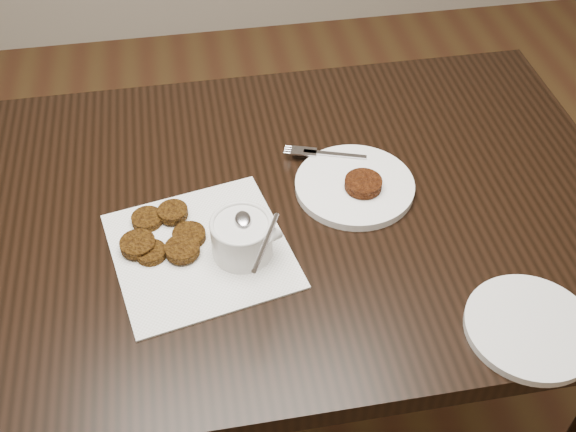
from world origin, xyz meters
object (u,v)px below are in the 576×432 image
at_px(napkin, 201,250).
at_px(table, 276,330).
at_px(plate_with_patty, 355,182).
at_px(plate_empty, 530,328).
at_px(sauce_ramekin, 241,222).

bearing_deg(napkin, table, 32.05).
height_order(table, napkin, napkin).
relative_size(napkin, plate_with_patty, 1.30).
xyz_separation_m(napkin, plate_empty, (0.47, -0.24, 0.00)).
bearing_deg(table, sauce_ramekin, -123.67).
bearing_deg(sauce_ramekin, plate_with_patty, 28.62).
relative_size(table, napkin, 4.55).
distance_m(table, plate_empty, 0.61).
xyz_separation_m(plate_with_patty, plate_empty, (0.18, -0.35, -0.01)).
bearing_deg(napkin, plate_with_patty, 19.79).
xyz_separation_m(table, napkin, (-0.14, -0.09, 0.38)).
height_order(napkin, sauce_ramekin, sauce_ramekin).
distance_m(table, plate_with_patty, 0.42).
xyz_separation_m(table, plate_empty, (0.34, -0.33, 0.38)).
distance_m(plate_with_patty, plate_empty, 0.39).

